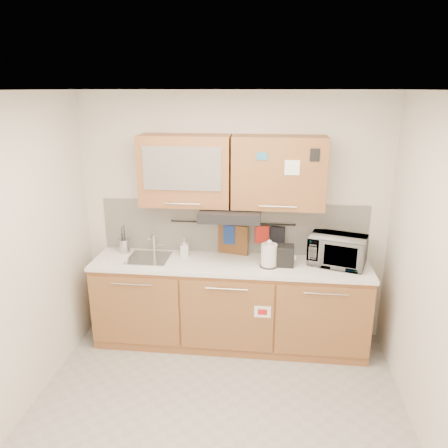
# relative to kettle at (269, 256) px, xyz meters

# --- Properties ---
(floor) EXTENTS (3.20, 3.20, 0.00)m
(floor) POSITION_rel_kettle_xyz_m (-0.39, -1.13, -1.03)
(floor) COLOR #9E9993
(floor) RESTS_ON ground
(ceiling) EXTENTS (3.20, 3.20, 0.00)m
(ceiling) POSITION_rel_kettle_xyz_m (-0.39, -1.13, 1.57)
(ceiling) COLOR white
(ceiling) RESTS_ON wall_back
(wall_back) EXTENTS (3.20, 0.00, 3.20)m
(wall_back) POSITION_rel_kettle_xyz_m (-0.39, 0.37, 0.27)
(wall_back) COLOR silver
(wall_back) RESTS_ON ground
(wall_left) EXTENTS (0.00, 3.00, 3.00)m
(wall_left) POSITION_rel_kettle_xyz_m (-1.99, -1.13, 0.27)
(wall_left) COLOR silver
(wall_left) RESTS_ON ground
(wall_right) EXTENTS (0.00, 3.00, 3.00)m
(wall_right) POSITION_rel_kettle_xyz_m (1.21, -1.13, 0.27)
(wall_right) COLOR silver
(wall_right) RESTS_ON ground
(base_cabinet) EXTENTS (2.80, 0.64, 0.88)m
(base_cabinet) POSITION_rel_kettle_xyz_m (-0.39, 0.06, -0.63)
(base_cabinet) COLOR #A26239
(base_cabinet) RESTS_ON floor
(countertop) EXTENTS (2.82, 0.62, 0.04)m
(countertop) POSITION_rel_kettle_xyz_m (-0.39, 0.06, -0.13)
(countertop) COLOR white
(countertop) RESTS_ON base_cabinet
(backsplash) EXTENTS (2.80, 0.02, 0.56)m
(backsplash) POSITION_rel_kettle_xyz_m (-0.39, 0.35, 0.17)
(backsplash) COLOR silver
(backsplash) RESTS_ON countertop
(upper_cabinets) EXTENTS (1.82, 0.37, 0.70)m
(upper_cabinets) POSITION_rel_kettle_xyz_m (-0.40, 0.19, 0.80)
(upper_cabinets) COLOR #A26239
(upper_cabinets) RESTS_ON wall_back
(range_hood) EXTENTS (0.60, 0.46, 0.10)m
(range_hood) POSITION_rel_kettle_xyz_m (-0.39, 0.12, 0.39)
(range_hood) COLOR black
(range_hood) RESTS_ON upper_cabinets
(sink) EXTENTS (0.42, 0.40, 0.26)m
(sink) POSITION_rel_kettle_xyz_m (-1.24, 0.07, -0.11)
(sink) COLOR silver
(sink) RESTS_ON countertop
(utensil_rail) EXTENTS (1.30, 0.02, 0.02)m
(utensil_rail) POSITION_rel_kettle_xyz_m (-0.39, 0.32, 0.23)
(utensil_rail) COLOR black
(utensil_rail) RESTS_ON backsplash
(utensil_crock) EXTENTS (0.15, 0.15, 0.30)m
(utensil_crock) POSITION_rel_kettle_xyz_m (-1.55, 0.22, -0.03)
(utensil_crock) COLOR #AFAEB3
(utensil_crock) RESTS_ON countertop
(kettle) EXTENTS (0.20, 0.18, 0.28)m
(kettle) POSITION_rel_kettle_xyz_m (0.00, 0.00, 0.00)
(kettle) COLOR silver
(kettle) RESTS_ON countertop
(toaster) EXTENTS (0.27, 0.17, 0.21)m
(toaster) POSITION_rel_kettle_xyz_m (0.11, 0.05, -0.01)
(toaster) COLOR black
(toaster) RESTS_ON countertop
(microwave) EXTENTS (0.62, 0.51, 0.30)m
(microwave) POSITION_rel_kettle_xyz_m (0.67, 0.13, 0.04)
(microwave) COLOR #999999
(microwave) RESTS_ON countertop
(soap_bottle) EXTENTS (0.10, 0.10, 0.19)m
(soap_bottle) POSITION_rel_kettle_xyz_m (-0.89, 0.19, -0.02)
(soap_bottle) COLOR #999999
(soap_bottle) RESTS_ON countertop
(cutting_board) EXTENTS (0.32, 0.10, 0.40)m
(cutting_board) POSITION_rel_kettle_xyz_m (-0.39, 0.30, 0.01)
(cutting_board) COLOR brown
(cutting_board) RESTS_ON utensil_rail
(oven_mitt) EXTENTS (0.13, 0.05, 0.21)m
(oven_mitt) POSITION_rel_kettle_xyz_m (-0.43, 0.30, 0.11)
(oven_mitt) COLOR navy
(oven_mitt) RESTS_ON utensil_rail
(dark_pouch) EXTENTS (0.15, 0.08, 0.23)m
(dark_pouch) POSITION_rel_kettle_xyz_m (0.08, 0.30, 0.09)
(dark_pouch) COLOR black
(dark_pouch) RESTS_ON utensil_rail
(pot_holder) EXTENTS (0.15, 0.06, 0.18)m
(pot_holder) POSITION_rel_kettle_xyz_m (-0.08, 0.30, 0.12)
(pot_holder) COLOR red
(pot_holder) RESTS_ON utensil_rail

